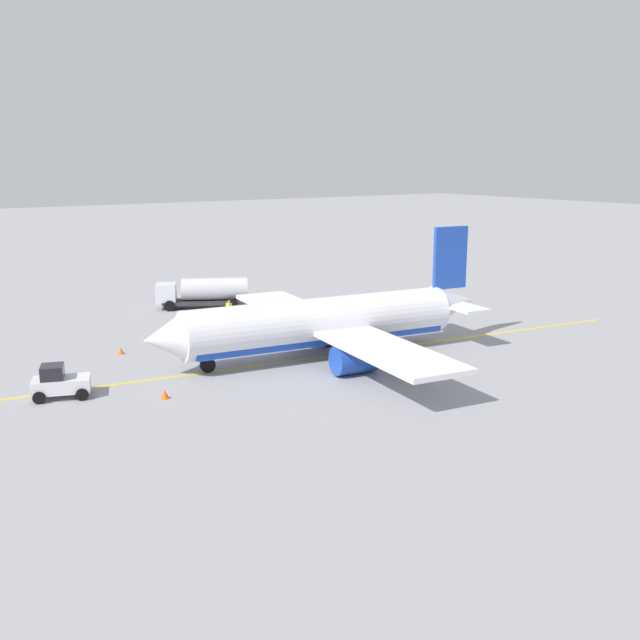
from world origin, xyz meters
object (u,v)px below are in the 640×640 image
safety_cone_nose (121,351)px  safety_cone_wingtip (165,394)px  airplane (325,323)px  refueling_worker (229,309)px  pushback_tug (59,382)px  fuel_tanker (205,292)px

safety_cone_nose → safety_cone_wingtip: safety_cone_wingtip is taller
airplane → safety_cone_wingtip: 14.85m
airplane → safety_cone_wingtip: airplane is taller
airplane → refueling_worker: (-0.17, -17.07, -1.86)m
safety_cone_wingtip → pushback_tug: bearing=-36.0°
airplane → pushback_tug: (19.98, -1.36, -1.67)m
pushback_tug → safety_cone_nose: bearing=-129.4°
fuel_tanker → safety_cone_nose: (13.40, 13.05, -1.43)m
airplane → pushback_tug: bearing=-3.9°
airplane → safety_cone_nose: 16.50m
airplane → safety_cone_nose: size_ratio=52.92×
pushback_tug → refueling_worker: pushback_tug is taller
fuel_tanker → pushback_tug: bearing=46.6°
fuel_tanker → refueling_worker: (0.07, 5.65, -0.90)m
safety_cone_nose → airplane: bearing=143.7°
safety_cone_nose → safety_cone_wingtip: size_ratio=0.93×
pushback_tug → safety_cone_nose: (-6.82, -8.31, -0.72)m
fuel_tanker → safety_cone_wingtip: size_ratio=16.41×
refueling_worker → safety_cone_nose: size_ratio=2.97×
fuel_tanker → refueling_worker: size_ratio=5.96×
refueling_worker → safety_cone_nose: 15.25m
fuel_tanker → refueling_worker: 5.73m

